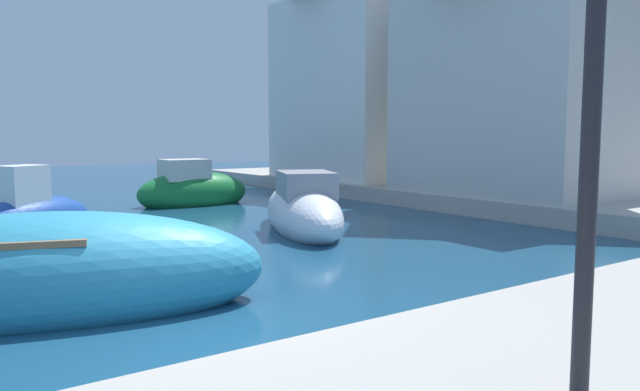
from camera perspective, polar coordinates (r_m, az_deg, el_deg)
ground at (r=7.21m, az=-10.70°, el=-12.48°), size 80.00×80.00×0.00m
quay_promenade at (r=9.44m, az=15.08°, el=-6.64°), size 44.00×32.00×0.50m
moored_boat_0 at (r=19.75m, az=-12.07°, el=0.49°), size 3.73×1.59×1.80m
moored_boat_2 at (r=8.32m, az=-24.64°, el=-7.12°), size 5.82×3.50×1.67m
moored_boat_5 at (r=14.22m, az=-1.64°, el=-1.47°), size 3.45×5.37×1.73m
moored_boat_6 at (r=15.15m, az=-25.82°, el=-1.75°), size 3.28×2.65×1.83m
waterfront_building_main at (r=19.59m, az=19.38°, el=11.18°), size 6.21×6.73×7.30m
waterfront_building_annex at (r=25.23m, az=4.02°, el=11.24°), size 5.37×7.06×8.21m
quayside_tree at (r=23.35m, az=8.65°, el=8.69°), size 3.26×3.26×4.60m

